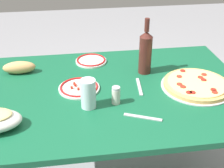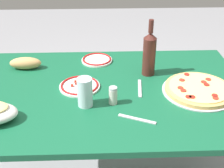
{
  "view_description": "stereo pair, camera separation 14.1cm",
  "coord_description": "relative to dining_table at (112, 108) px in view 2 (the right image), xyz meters",
  "views": [
    {
      "loc": [
        0.19,
        1.31,
        1.55
      ],
      "look_at": [
        0.0,
        0.0,
        0.78
      ],
      "focal_mm": 48.95,
      "sensor_mm": 36.0,
      "label": 1
    },
    {
      "loc": [
        0.05,
        1.32,
        1.55
      ],
      "look_at": [
        0.0,
        0.0,
        0.78
      ],
      "focal_mm": 48.95,
      "sensor_mm": 36.0,
      "label": 2
    }
  ],
  "objects": [
    {
      "name": "dining_table",
      "position": [
        0.0,
        0.0,
        0.0
      ],
      "size": [
        1.39,
        0.93,
        0.75
      ],
      "color": "#145938",
      "rests_on": "ground"
    },
    {
      "name": "pepperoni_pizza",
      "position": [
        -0.43,
        0.04,
        0.13
      ],
      "size": [
        0.36,
        0.36,
        0.03
      ],
      "color": "#B7B7BC",
      "rests_on": "dining_table"
    },
    {
      "name": "wine_bottle",
      "position": [
        -0.21,
        -0.16,
        0.24
      ],
      "size": [
        0.07,
        0.07,
        0.31
      ],
      "color": "#471E19",
      "rests_on": "dining_table"
    },
    {
      "name": "water_glass",
      "position": [
        0.13,
        0.14,
        0.18
      ],
      "size": [
        0.07,
        0.07,
        0.14
      ],
      "primitive_type": "cylinder",
      "color": "silver",
      "rests_on": "dining_table"
    },
    {
      "name": "side_plate_near",
      "position": [
        0.08,
        -0.33,
        0.12
      ],
      "size": [
        0.18,
        0.18,
        0.02
      ],
      "color": "white",
      "rests_on": "dining_table"
    },
    {
      "name": "side_plate_far",
      "position": [
        0.17,
        -0.02,
        0.12
      ],
      "size": [
        0.21,
        0.21,
        0.02
      ],
      "color": "white",
      "rests_on": "dining_table"
    },
    {
      "name": "bread_loaf",
      "position": [
        0.48,
        -0.25,
        0.15
      ],
      "size": [
        0.18,
        0.07,
        0.07
      ],
      "primitive_type": "ellipsoid",
      "color": "tan",
      "rests_on": "dining_table"
    },
    {
      "name": "spice_shaker",
      "position": [
        -0.0,
        0.13,
        0.16
      ],
      "size": [
        0.04,
        0.04,
        0.09
      ],
      "color": "silver",
      "rests_on": "dining_table"
    },
    {
      "name": "fork_left",
      "position": [
        -0.1,
        0.26,
        0.12
      ],
      "size": [
        0.16,
        0.08,
        0.0
      ],
      "primitive_type": "cube",
      "rotation": [
        0.0,
        0.0,
        5.87
      ],
      "color": "#B7B7BC",
      "rests_on": "dining_table"
    },
    {
      "name": "fork_right",
      "position": [
        -0.14,
        0.0,
        0.12
      ],
      "size": [
        0.03,
        0.17,
        0.0
      ],
      "primitive_type": "cube",
      "rotation": [
        0.0,
        0.0,
        4.61
      ],
      "color": "#B7B7BC",
      "rests_on": "dining_table"
    }
  ]
}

